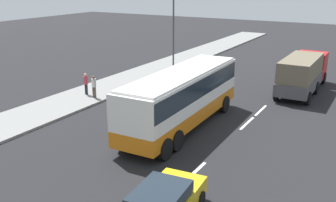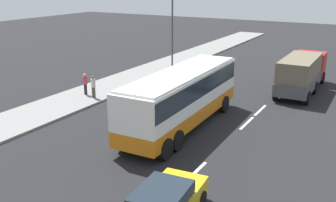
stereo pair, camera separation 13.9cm
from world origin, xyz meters
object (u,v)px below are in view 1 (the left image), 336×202
Objects in this scene: pedestrian_at_crossing at (86,82)px; street_lamp at (174,26)px; coach_bus at (182,93)px; pedestrian_near_curb at (94,85)px; cargo_truck at (303,72)px.

street_lamp is (11.27, -1.23, 3.10)m from pedestrian_at_crossing.
pedestrian_near_curb is at bearing 76.90° from coach_bus.
pedestrian_at_crossing is at bearing 173.76° from street_lamp.
pedestrian_near_curb is at bearing 179.03° from street_lamp.
pedestrian_at_crossing is 0.23× the size of street_lamp.
street_lamp reaches higher than cargo_truck.
cargo_truck is 5.16× the size of pedestrian_at_crossing.
pedestrian_at_crossing is 11.75m from street_lamp.
street_lamp reaches higher than pedestrian_near_curb.
pedestrian_near_curb is (-9.66, 12.60, -0.49)m from cargo_truck.
pedestrian_at_crossing is at bearing 124.28° from cargo_truck.
coach_bus is at bearing 158.32° from cargo_truck.
cargo_truck is (11.37, -4.48, -0.53)m from coach_bus.
street_lamp is (13.29, 7.92, 2.07)m from coach_bus.
cargo_truck is 5.16× the size of pedestrian_near_curb.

